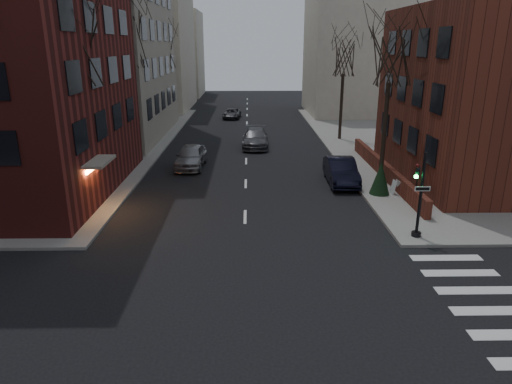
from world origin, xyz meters
TOP-DOWN VIEW (x-y plane):
  - ground at (0.00, 0.00)m, footprint 160.00×160.00m
  - building_right_brick at (16.50, 19.00)m, footprint 12.00×14.00m
  - low_wall_right at (9.30, 19.00)m, footprint 0.35×16.00m
  - building_distant_la at (-15.00, 55.00)m, footprint 14.00×16.00m
  - building_distant_ra at (15.00, 50.00)m, footprint 14.00×14.00m
  - building_distant_lb at (-13.00, 72.00)m, footprint 10.00×12.00m
  - traffic_signal at (7.94, 8.99)m, footprint 0.76×0.44m
  - tree_left_a at (-8.80, 14.00)m, footprint 4.18×4.18m
  - tree_left_b at (-8.80, 26.00)m, footprint 4.40×4.40m
  - tree_left_c at (-8.80, 40.00)m, footprint 3.96×3.96m
  - tree_right_a at (8.80, 18.00)m, footprint 3.96×3.96m
  - tree_right_b at (8.80, 32.00)m, footprint 3.74×3.74m
  - streetlamp_near at (-8.20, 22.00)m, footprint 0.36×0.36m
  - streetlamp_far at (-8.20, 42.00)m, footprint 0.36×0.36m
  - parked_sedan at (6.20, 18.00)m, footprint 1.83×5.02m
  - car_lane_silver at (-4.05, 22.20)m, footprint 2.17×4.95m
  - car_lane_gray at (0.80, 29.13)m, footprint 2.39×5.52m
  - car_lane_far at (-1.84, 45.48)m, footprint 2.31×4.34m
  - sandwich_board at (8.99, 15.30)m, footprint 0.45×0.57m
  - evergreen_shrub at (8.00, 15.32)m, footprint 1.32×1.32m

SIDE VIEW (x-z plane):
  - ground at x=0.00m, z-range 0.00..0.00m
  - sandwich_board at x=8.99m, z-range 0.15..0.99m
  - car_lane_far at x=-1.84m, z-range 0.00..1.16m
  - low_wall_right at x=9.30m, z-range 0.15..1.15m
  - car_lane_gray at x=0.80m, z-range 0.00..1.58m
  - parked_sedan at x=6.20m, z-range 0.00..1.64m
  - car_lane_silver at x=-4.05m, z-range 0.00..1.66m
  - evergreen_shrub at x=8.00m, z-range 0.15..2.12m
  - traffic_signal at x=7.94m, z-range -0.09..3.91m
  - streetlamp_near at x=-8.20m, z-range 1.10..7.38m
  - streetlamp_far at x=-8.20m, z-range 1.10..7.38m
  - building_right_brick at x=16.50m, z-range 0.00..11.00m
  - building_distant_lb at x=-13.00m, z-range 0.00..14.00m
  - tree_right_b at x=8.80m, z-range 3.00..12.18m
  - building_distant_ra at x=15.00m, z-range 0.00..16.00m
  - tree_left_c at x=-8.80m, z-range 3.17..12.89m
  - tree_right_a at x=8.80m, z-range 3.17..12.89m
  - tree_left_a at x=-8.80m, z-range 3.34..13.60m
  - tree_left_b at x=-8.80m, z-range 3.51..14.31m
  - building_distant_la at x=-15.00m, z-range 0.00..18.00m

